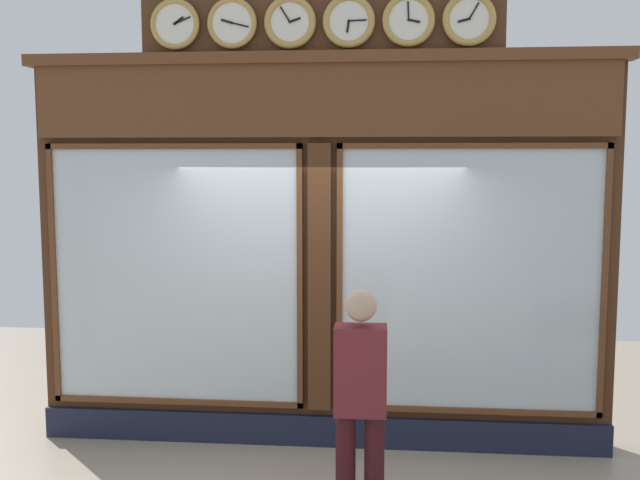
{
  "coord_description": "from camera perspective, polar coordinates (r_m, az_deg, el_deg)",
  "views": [
    {
      "loc": [
        -0.61,
        6.43,
        2.58
      ],
      "look_at": [
        0.0,
        0.0,
        1.86
      ],
      "focal_mm": 41.69,
      "sensor_mm": 36.0,
      "label": 1
    }
  ],
  "objects": [
    {
      "name": "shop_facade",
      "position": [
        6.63,
        0.11,
        -0.43
      ],
      "size": [
        5.2,
        0.42,
        4.03
      ],
      "color": "#4C2B16",
      "rests_on": "ground_plane"
    },
    {
      "name": "pedestrian",
      "position": [
        5.24,
        3.11,
        -12.04
      ],
      "size": [
        0.36,
        0.23,
        1.69
      ],
      "color": "#3A1316",
      "rests_on": "ground_plane"
    }
  ]
}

